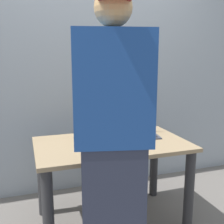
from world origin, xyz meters
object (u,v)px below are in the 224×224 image
beer_bottle_brown (94,127)px  person_figure (113,144)px  beer_bottle_dark (91,129)px  laptop (139,129)px  beer_bottle_green (105,124)px

beer_bottle_brown → person_figure: bearing=-95.7°
beer_bottle_dark → person_figure: (-0.02, -0.59, 0.07)m
beer_bottle_brown → person_figure: person_figure is taller
beer_bottle_brown → person_figure: 0.71m
beer_bottle_dark → person_figure: person_figure is taller
laptop → person_figure: person_figure is taller
beer_bottle_dark → person_figure: bearing=-91.5°
laptop → person_figure: (-0.47, -0.70, 0.13)m
beer_bottle_green → beer_bottle_dark: 0.19m
person_figure → beer_bottle_dark: bearing=88.5°
beer_bottle_green → person_figure: bearing=-103.0°
beer_bottle_green → person_figure: 0.73m
laptop → beer_bottle_green: bearing=177.6°
beer_bottle_brown → laptop: bearing=-0.8°
laptop → beer_bottle_brown: (-0.40, 0.01, 0.06)m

